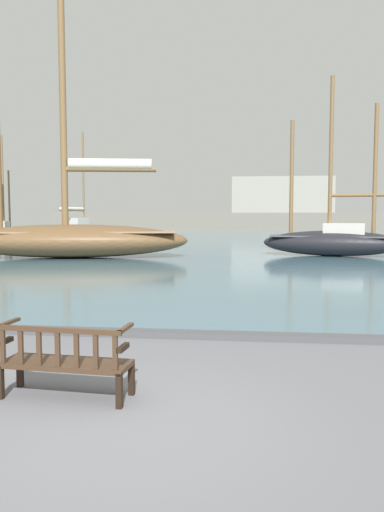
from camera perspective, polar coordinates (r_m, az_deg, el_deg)
The scene contains 9 objects.
ground_plane at distance 5.70m, azimuth -7.07°, elevation -18.57°, with size 160.00×160.00×0.00m, color slate.
harbor_water at distance 49.15m, azimuth 5.13°, elevation 2.11°, with size 100.00×80.00×0.08m, color slate.
quay_edge_kerb at distance 9.28m, azimuth -1.39°, elevation -8.94°, with size 40.00×0.30×0.12m, color #4C4C50.
park_bench at distance 6.43m, azimuth -14.32°, elevation -11.50°, with size 1.64×0.65×0.92m.
sailboat_nearest_starboard at distance 41.78m, azimuth -12.39°, elevation 2.72°, with size 3.42×7.89×8.88m.
sailboat_outer_port at distance 26.18m, azimuth -13.67°, elevation 2.52°, with size 12.31×5.48×17.02m.
sailboat_distant_harbor at distance 27.50m, azimuth 15.86°, elevation 1.87°, with size 7.62×3.53×9.37m.
sailboat_nearest_port at distance 48.66m, azimuth -20.75°, elevation 2.73°, with size 3.21×8.15×9.33m.
far_breakwater at distance 68.87m, azimuth 6.92°, elevation 4.75°, with size 53.56×2.40×7.43m.
Camera 1 is at (1.26, -5.08, 2.25)m, focal length 35.00 mm.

